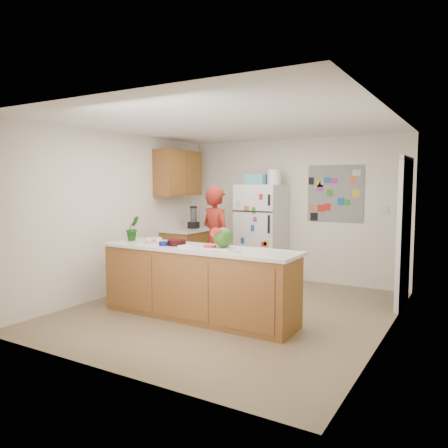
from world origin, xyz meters
The scene contains 26 objects.
floor centered at (0.00, 0.00, -0.01)m, with size 4.00×4.50×0.02m, color brown.
wall_back centered at (0.00, 2.26, 1.25)m, with size 4.00×0.02×2.50m, color beige.
wall_left centered at (-2.01, 0.00, 1.25)m, with size 0.02×4.50×2.50m, color beige.
wall_right centered at (2.01, 0.00, 1.25)m, with size 0.02×4.50×2.50m, color beige.
ceiling centered at (0.00, 0.00, 2.51)m, with size 4.00×4.50×0.02m, color white.
doorway centered at (1.99, 1.45, 1.02)m, with size 0.03×0.85×2.04m, color black.
peninsula_base centered at (-0.20, -0.50, 0.44)m, with size 2.60×0.62×0.88m, color brown.
peninsula_top centered at (-0.20, -0.50, 0.90)m, with size 2.68×0.70×0.04m, color silver.
side_counter_base centered at (-1.69, 1.35, 0.43)m, with size 0.60×0.80×0.86m, color brown.
side_counter_top centered at (-1.69, 1.35, 0.88)m, with size 0.64×0.84×0.04m, color silver.
upper_cabinets centered at (-1.82, 1.30, 1.90)m, with size 0.35×1.00×0.80m, color brown.
refrigerator centered at (-0.45, 1.88, 0.85)m, with size 0.75×0.70×1.70m, color silver.
fridge_top_bin centered at (-0.55, 1.88, 1.79)m, with size 0.35×0.28×0.18m, color #5999B2.
photo_collage centered at (0.75, 2.24, 1.55)m, with size 0.95×0.01×0.95m, color slate.
person centered at (-0.68, 0.75, 0.84)m, with size 0.61×0.40×1.67m, color maroon.
blender_appliance centered at (-1.64, 1.51, 1.09)m, with size 0.12×0.12×0.38m, color black.
cutting_board centered at (0.09, -0.46, 0.93)m, with size 0.38×0.29×0.01m, color white.
watermelon centered at (0.15, -0.44, 1.06)m, with size 0.25×0.25×0.25m, color #225613.
watermelon_slice centered at (-0.01, -0.51, 0.94)m, with size 0.16×0.16×0.02m, color red.
cherry_bowl centered at (-0.51, -0.52, 0.96)m, with size 0.24×0.24×0.07m, color black.
white_bowl centered at (-0.96, -0.43, 0.95)m, with size 0.21×0.21×0.06m, color white.
cobalt_bowl centered at (-0.65, -0.61, 0.95)m, with size 0.13×0.13×0.05m, color #0A0D63.
plate centered at (-0.93, -0.47, 0.93)m, with size 0.26×0.26×0.02m, color #C8B297.
paper_towel centered at (-0.31, -0.58, 0.93)m, with size 0.17×0.15×0.02m, color white.
keys centered at (0.46, -0.65, 0.93)m, with size 0.09×0.04×0.01m, color gray.
potted_plant centered at (-1.32, -0.45, 1.09)m, with size 0.19×0.15×0.35m, color #193B10.
Camera 1 is at (2.87, -5.04, 1.72)m, focal length 35.00 mm.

